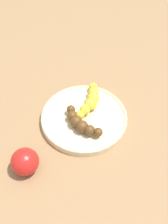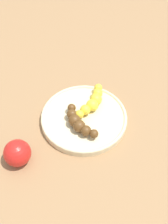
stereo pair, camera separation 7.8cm
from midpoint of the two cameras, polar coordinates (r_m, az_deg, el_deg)
ground_plane at (r=0.81m, az=-2.75°, el=-1.89°), size 2.40×2.40×0.00m
fruit_bowl at (r=0.80m, az=-2.79°, el=-1.35°), size 0.26×0.26×0.02m
banana_overripe at (r=0.75m, az=-3.70°, el=-2.53°), size 0.12×0.09×0.04m
banana_yellow at (r=0.81m, az=-1.40°, el=2.21°), size 0.05×0.15×0.04m
apple_red at (r=0.71m, az=-15.58°, el=-10.34°), size 0.07×0.07×0.07m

